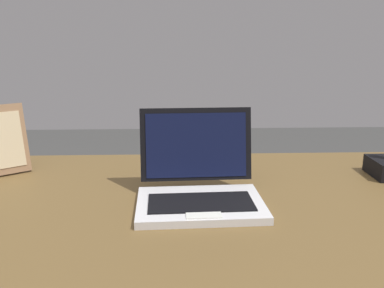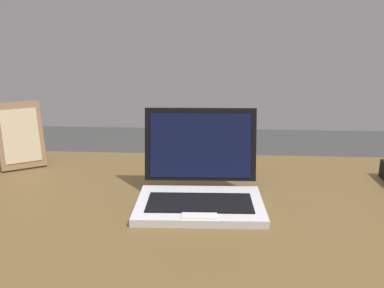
% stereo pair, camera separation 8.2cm
% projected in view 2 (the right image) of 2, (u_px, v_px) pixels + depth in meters
% --- Properties ---
extents(desk, '(1.58, 0.82, 0.73)m').
position_uv_depth(desk, '(193.00, 262.00, 0.87)').
color(desk, brown).
rests_on(desk, ground).
extents(laptop_front, '(0.27, 0.23, 0.19)m').
position_uv_depth(laptop_front, '(200.00, 186.00, 0.86)').
color(laptop_front, silver).
rests_on(laptop_front, desk).
extents(photo_frame, '(0.12, 0.10, 0.18)m').
position_uv_depth(photo_frame, '(21.00, 136.00, 1.09)').
color(photo_frame, '#946D4C').
rests_on(photo_frame, desk).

